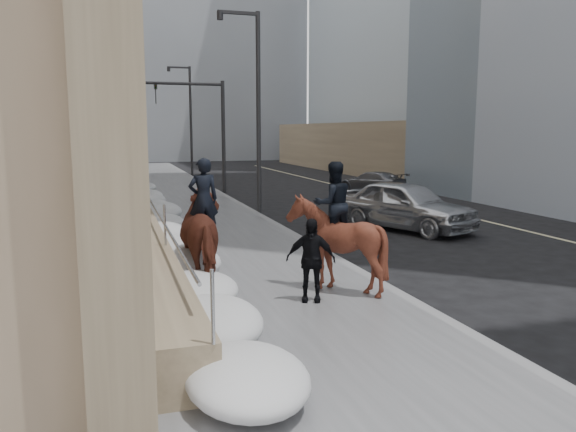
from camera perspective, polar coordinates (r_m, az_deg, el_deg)
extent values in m
plane|color=black|center=(9.35, 1.52, -12.49)|extent=(140.00, 140.00, 0.00)
cube|color=#545457|center=(18.76, -8.45, -1.60)|extent=(5.00, 80.00, 0.12)
cube|color=slate|center=(19.33, -0.76, -1.20)|extent=(0.24, 80.00, 0.12)
cube|color=#BFB78C|center=(22.85, 18.52, -0.26)|extent=(0.15, 70.00, 0.01)
cube|color=#947D61|center=(28.90, -23.34, 19.22)|extent=(5.00, 44.00, 18.00)
cube|color=#75644B|center=(28.40, -16.17, 2.42)|extent=(1.10, 44.00, 0.90)
cylinder|color=silver|center=(28.33, -15.33, 4.27)|extent=(0.06, 42.00, 0.06)
cube|color=black|center=(21.25, -17.32, 9.97)|extent=(0.20, 2.20, 4.50)
cube|color=slate|center=(69.40, -12.14, 17.30)|extent=(30.00, 12.00, 28.00)
cube|color=gray|center=(80.58, -20.16, 12.87)|extent=(24.00, 12.00, 20.00)
cylinder|color=#2D2D30|center=(22.98, -3.01, 10.22)|extent=(0.18, 0.18, 8.00)
cube|color=#2D2D30|center=(23.23, -5.13, 19.87)|extent=(1.60, 0.15, 0.12)
cylinder|color=#2D2D30|center=(23.06, -6.92, 19.55)|extent=(0.24, 0.24, 0.30)
cylinder|color=#2D2D30|center=(42.64, -9.84, 9.39)|extent=(0.18, 0.18, 8.00)
cube|color=#2D2D30|center=(42.77, -11.07, 14.59)|extent=(1.60, 0.15, 0.12)
cylinder|color=#2D2D30|center=(42.68, -12.03, 14.37)|extent=(0.24, 0.24, 0.30)
cylinder|color=#2D2D30|center=(30.80, -6.57, 7.92)|extent=(0.20, 0.20, 6.00)
cylinder|color=#2D2D30|center=(30.58, -10.45, 13.08)|extent=(4.00, 0.16, 0.16)
imported|color=black|center=(30.39, -13.29, 12.08)|extent=(0.18, 0.22, 1.10)
ellipsoid|color=silver|center=(8.85, -7.53, -10.63)|extent=(1.50, 2.10, 0.68)
ellipsoid|color=silver|center=(12.66, -10.47, -4.69)|extent=(1.60, 2.20, 0.72)
ellipsoid|color=silver|center=(16.56, -12.52, -1.74)|extent=(1.40, 2.00, 0.64)
ellipsoid|color=silver|center=(20.50, -13.09, 0.38)|extent=(1.70, 2.30, 0.76)
ellipsoid|color=silver|center=(24.46, -14.06, 1.54)|extent=(1.50, 2.10, 0.66)
imported|color=#4E2217|center=(11.91, -8.12, -2.19)|extent=(1.31, 2.53, 2.06)
imported|color=black|center=(11.93, -8.32, 1.71)|extent=(0.66, 0.46, 1.72)
imported|color=#492015|center=(11.47, 4.84, -2.82)|extent=(1.62, 1.81, 1.95)
imported|color=black|center=(11.47, 4.61, 1.24)|extent=(0.85, 0.67, 1.72)
imported|color=black|center=(10.77, 2.32, -4.47)|extent=(1.02, 0.71, 1.62)
imported|color=#B8BBC1|center=(19.61, 11.88, 1.09)|extent=(3.81, 5.39, 1.70)
imported|color=slate|center=(31.14, 8.54, 3.43)|extent=(3.12, 4.33, 1.16)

